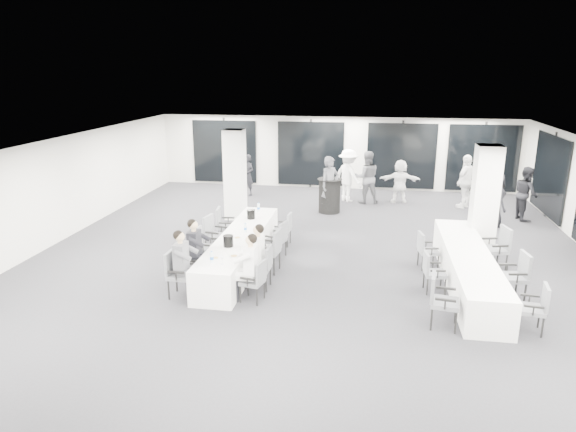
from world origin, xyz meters
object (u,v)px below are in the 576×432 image
(chair_side_right_mid, at_px, (517,273))
(chair_main_right_mid, at_px, (272,248))
(cocktail_table, at_px, (329,195))
(chair_main_right_far, at_px, (285,227))
(chair_main_right_near, at_px, (256,279))
(standing_guest_a, at_px, (330,181))
(chair_main_right_fourth, at_px, (278,237))
(standing_guest_c, at_px, (348,172))
(standing_guest_d, at_px, (466,178))
(chair_main_right_second, at_px, (263,265))
(ice_bucket_far, at_px, (251,214))
(chair_main_left_near, at_px, (177,271))
(chair_main_left_fourth, at_px, (214,233))
(banquet_table_side, at_px, (468,268))
(standing_guest_h, at_px, (526,190))
(chair_side_right_far, at_px, (498,246))
(standing_guest_e, at_px, (496,196))
(chair_side_left_far, at_px, (426,248))
(ice_bucket_near, at_px, (228,241))
(banquet_table_main, at_px, (241,249))
(chair_side_right_near, at_px, (536,305))
(chair_main_left_second, at_px, (191,260))
(chair_side_left_mid, at_px, (432,270))
(standing_guest_f, at_px, (400,178))
(chair_main_left_far, at_px, (224,223))
(standing_guest_b, at_px, (367,174))
(standing_guest_g, at_px, (247,173))
(chair_side_left_near, at_px, (440,298))

(chair_side_right_mid, bearing_deg, chair_main_right_mid, 74.80)
(cocktail_table, height_order, chair_main_right_far, cocktail_table)
(chair_main_right_near, height_order, chair_side_right_mid, chair_side_right_mid)
(standing_guest_a, bearing_deg, chair_main_right_fourth, -145.29)
(standing_guest_c, relative_size, standing_guest_d, 1.03)
(chair_main_right_second, height_order, ice_bucket_far, ice_bucket_far)
(chair_main_left_near, xyz_separation_m, chair_main_left_fourth, (-0.00, 2.55, 0.02))
(banquet_table_side, xyz_separation_m, cocktail_table, (-3.49, 5.43, 0.19))
(ice_bucket_far, bearing_deg, standing_guest_h, 25.77)
(chair_side_right_far, height_order, standing_guest_e, standing_guest_e)
(chair_main_right_near, xyz_separation_m, chair_side_left_far, (3.56, 2.42, 0.00))
(chair_main_right_second, relative_size, ice_bucket_near, 3.68)
(banquet_table_main, bearing_deg, standing_guest_d, 45.63)
(chair_side_right_near, bearing_deg, chair_main_left_second, 87.27)
(cocktail_table, relative_size, chair_main_left_fourth, 1.11)
(chair_side_left_mid, height_order, chair_side_right_far, chair_side_right_far)
(chair_main_left_fourth, xyz_separation_m, standing_guest_c, (3.09, 6.05, 0.48))
(chair_main_right_fourth, xyz_separation_m, chair_side_left_mid, (3.56, -1.50, -0.03))
(standing_guest_e, relative_size, standing_guest_h, 0.99)
(chair_main_right_second, xyz_separation_m, standing_guest_a, (0.91, 6.23, 0.52))
(ice_bucket_near, bearing_deg, standing_guest_f, 61.66)
(chair_main_left_fourth, height_order, chair_side_right_near, chair_main_left_fourth)
(ice_bucket_near, bearing_deg, chair_side_right_far, 13.81)
(chair_main_right_near, xyz_separation_m, standing_guest_h, (7.00, 7.15, 0.45))
(chair_main_left_near, bearing_deg, chair_side_right_mid, 99.61)
(chair_main_left_far, distance_m, chair_main_right_near, 3.83)
(chair_main_right_fourth, xyz_separation_m, standing_guest_c, (1.43, 6.03, 0.53))
(standing_guest_b, height_order, standing_guest_d, standing_guest_b)
(chair_main_left_near, xyz_separation_m, standing_guest_e, (7.57, 6.27, 0.38))
(chair_main_left_near, bearing_deg, standing_guest_a, 161.23)
(chair_main_right_far, relative_size, standing_guest_g, 0.50)
(chair_main_left_near, distance_m, chair_main_right_second, 1.80)
(ice_bucket_far, bearing_deg, standing_guest_e, 23.32)
(chair_side_left_near, bearing_deg, chair_main_left_far, -119.15)
(chair_main_right_second, height_order, standing_guest_c, standing_guest_c)
(chair_side_right_far, xyz_separation_m, standing_guest_f, (-1.99, 6.12, 0.27))
(chair_main_left_far, xyz_separation_m, standing_guest_a, (2.58, 3.45, 0.51))
(chair_main_left_second, height_order, standing_guest_d, standing_guest_d)
(chair_main_right_far, height_order, standing_guest_g, standing_guest_g)
(chair_main_right_far, bearing_deg, standing_guest_d, -44.77)
(chair_side_right_far, relative_size, standing_guest_d, 0.51)
(chair_side_right_far, distance_m, standing_guest_g, 9.79)
(banquet_table_main, relative_size, chair_side_left_far, 5.69)
(chair_main_left_fourth, xyz_separation_m, standing_guest_e, (7.57, 3.72, 0.37))
(chair_main_left_fourth, bearing_deg, chair_side_left_far, 98.12)
(chair_main_right_near, bearing_deg, cocktail_table, 4.63)
(standing_guest_f, distance_m, ice_bucket_near, 8.66)
(chair_main_left_far, bearing_deg, chair_side_right_near, 52.55)
(chair_side_left_mid, bearing_deg, ice_bucket_near, -96.89)
(chair_main_right_mid, height_order, chair_side_right_near, chair_main_right_mid)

